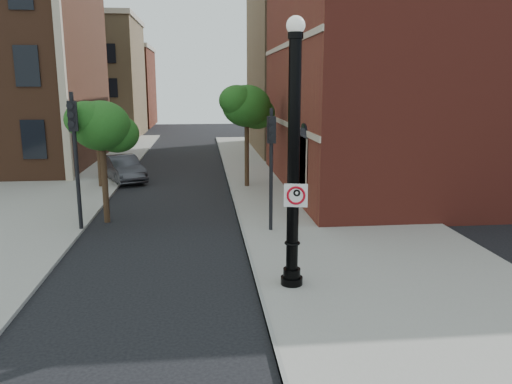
{
  "coord_description": "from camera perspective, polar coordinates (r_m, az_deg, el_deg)",
  "views": [
    {
      "loc": [
        0.62,
        -12.14,
        5.52
      ],
      "look_at": [
        2.14,
        2.0,
        2.45
      ],
      "focal_mm": 35.0,
      "sensor_mm": 36.0,
      "label": 1
    }
  ],
  "objects": [
    {
      "name": "no_parking_sign",
      "position": [
        13.12,
        4.57,
        -0.37
      ],
      "size": [
        0.61,
        0.17,
        0.63
      ],
      "rotation": [
        0.0,
        0.0,
        -0.22
      ],
      "color": "white",
      "rests_on": "ground"
    },
    {
      "name": "sidewalk_right",
      "position": [
        23.43,
        7.33,
        -1.38
      ],
      "size": [
        8.0,
        60.0,
        0.12
      ],
      "primitive_type": "cube",
      "color": "gray",
      "rests_on": "ground"
    },
    {
      "name": "utility_pole",
      "position": [
        17.25,
        4.65,
        2.45
      ],
      "size": [
        0.1,
        0.1,
        5.22
      ],
      "primitive_type": "cylinder",
      "color": "#999999",
      "rests_on": "ground"
    },
    {
      "name": "street_tree_b",
      "position": [
        27.94,
        -17.59,
        6.8
      ],
      "size": [
        2.24,
        2.02,
        4.03
      ],
      "color": "black",
      "rests_on": "ground"
    },
    {
      "name": "ground",
      "position": [
        13.35,
        -8.43,
        -12.36
      ],
      "size": [
        120.0,
        120.0,
        0.0
      ],
      "primitive_type": "plane",
      "color": "black",
      "rests_on": "ground"
    },
    {
      "name": "bg_building_tan_b",
      "position": [
        44.89,
        14.33,
        13.72
      ],
      "size": [
        22.0,
        14.0,
        14.0
      ],
      "primitive_type": "cube",
      "color": "#967952",
      "rests_on": "ground"
    },
    {
      "name": "street_tree_a",
      "position": [
        20.74,
        -17.17,
        7.1
      ],
      "size": [
        2.73,
        2.46,
        4.91
      ],
      "color": "black",
      "rests_on": "ground"
    },
    {
      "name": "bg_building_red",
      "position": [
        71.27,
        -16.66,
        11.28
      ],
      "size": [
        12.0,
        12.0,
        10.0
      ],
      "primitive_type": "cube",
      "color": "maroon",
      "rests_on": "ground"
    },
    {
      "name": "sidewalk_left",
      "position": [
        32.11,
        -23.47,
        1.39
      ],
      "size": [
        10.0,
        50.0,
        0.12
      ],
      "primitive_type": "cube",
      "color": "gray",
      "rests_on": "ground"
    },
    {
      "name": "brick_wall_building",
      "position": [
        30.34,
        24.96,
        12.48
      ],
      "size": [
        22.3,
        16.3,
        12.5
      ],
      "color": "maroon",
      "rests_on": "ground"
    },
    {
      "name": "parked_car",
      "position": [
        30.03,
        -14.93,
        2.63
      ],
      "size": [
        3.26,
        4.77,
        1.49
      ],
      "primitive_type": "imported",
      "rotation": [
        0.0,
        0.0,
        0.42
      ],
      "color": "#323238",
      "rests_on": "ground"
    },
    {
      "name": "lamppost",
      "position": [
        13.16,
        4.3,
        2.54
      ],
      "size": [
        0.61,
        0.61,
        7.19
      ],
      "color": "black",
      "rests_on": "ground"
    },
    {
      "name": "street_tree_c",
      "position": [
        26.7,
        -1.01,
        9.68
      ],
      "size": [
        3.06,
        2.76,
        5.51
      ],
      "color": "black",
      "rests_on": "ground"
    },
    {
      "name": "traffic_signal_right",
      "position": [
        18.37,
        1.75,
        4.79
      ],
      "size": [
        0.31,
        0.39,
        4.68
      ],
      "rotation": [
        0.0,
        0.0,
        0.08
      ],
      "color": "black",
      "rests_on": "ground"
    },
    {
      "name": "curb_edge",
      "position": [
        22.85,
        -2.36,
        -1.62
      ],
      "size": [
        0.1,
        60.0,
        0.14
      ],
      "primitive_type": "cube",
      "color": "gray",
      "rests_on": "ground"
    },
    {
      "name": "bg_building_tan_a",
      "position": [
        57.54,
        -19.23,
        12.01
      ],
      "size": [
        12.0,
        12.0,
        12.0
      ],
      "primitive_type": "cube",
      "color": "#967952",
      "rests_on": "ground"
    },
    {
      "name": "traffic_signal_left",
      "position": [
        19.64,
        -20.05,
        5.7
      ],
      "size": [
        0.37,
        0.45,
        5.26
      ],
      "rotation": [
        0.0,
        0.0,
        0.14
      ],
      "color": "black",
      "rests_on": "ground"
    }
  ]
}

